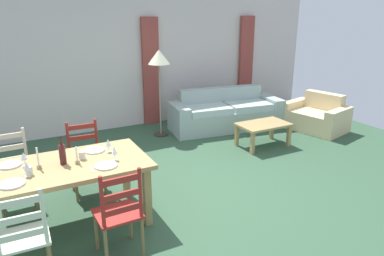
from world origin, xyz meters
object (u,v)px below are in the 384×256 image
object	(u,v)px
wine_bottle	(62,154)
wine_glass_far_left	(24,157)
couch	(225,114)
wine_glass_near_right	(114,151)
dining_chair_near_right	(119,213)
armchair_upholstered	(317,117)
wine_glass_far_right	(108,143)
coffee_cup_secondary	(29,171)
dining_chair_near_left	(23,238)
dining_table	(59,173)
dining_chair_far_right	(86,158)
wine_glass_near_left	(26,166)
dining_chair_far_left	(13,171)
coffee_cup_primary	(82,155)
standing_lamp	(159,62)
coffee_table	(263,127)

from	to	relation	value
wine_bottle	wine_glass_far_left	distance (m)	0.39
couch	wine_glass_near_right	bearing A→B (deg)	-141.86
dining_chair_near_right	armchair_upholstered	xyz separation A→B (m)	(4.76, 2.04, -0.23)
wine_bottle	dining_chair_near_right	bearing A→B (deg)	-66.63
wine_glass_far_right	couch	world-z (taller)	wine_glass_far_right
dining_chair_near_right	coffee_cup_secondary	distance (m)	1.03
dining_chair_near_left	wine_glass_far_right	size ratio (longest dim) A/B	5.96
dining_table	wine_glass_far_left	world-z (taller)	wine_glass_far_left
dining_table	dining_chair_far_right	size ratio (longest dim) A/B	1.98
wine_glass_near_left	wine_glass_far_right	world-z (taller)	same
dining_chair_far_left	coffee_cup_primary	distance (m)	1.04
wine_glass_far_right	coffee_cup_primary	distance (m)	0.33
couch	standing_lamp	xyz separation A→B (m)	(-1.36, 0.19, 1.12)
coffee_cup_secondary	armchair_upholstered	xyz separation A→B (m)	(5.45, 1.35, -0.55)
dining_chair_near_right	wine_glass_far_right	distance (m)	1.01
couch	dining_chair_far_left	bearing A→B (deg)	-160.16
dining_table	wine_glass_near_left	size ratio (longest dim) A/B	11.80
wine_bottle	wine_glass_far_left	xyz separation A→B (m)	(-0.37, 0.13, -0.01)
coffee_cup_primary	couch	world-z (taller)	coffee_cup_primary
wine_glass_near_right	coffee_cup_primary	world-z (taller)	wine_glass_near_right
dining_table	dining_chair_near_left	bearing A→B (deg)	-118.81
dining_table	wine_bottle	size ratio (longest dim) A/B	6.01
dining_chair_near_left	coffee_table	bearing A→B (deg)	23.83
dining_chair_far_right	coffee_cup_primary	distance (m)	0.75
standing_lamp	coffee_cup_primary	bearing A→B (deg)	-129.71
wine_glass_near_left	coffee_table	world-z (taller)	wine_glass_near_left
dining_chair_far_left	wine_glass_near_right	xyz separation A→B (m)	(1.01, -0.90, 0.38)
wine_glass_far_right	dining_table	bearing A→B (deg)	-166.88
dining_chair_far_left	wine_glass_far_left	distance (m)	0.73
wine_bottle	couch	distance (m)	4.16
wine_bottle	coffee_cup_primary	size ratio (longest dim) A/B	3.51
wine_glass_far_left	wine_glass_far_right	bearing A→B (deg)	-1.19
wine_glass_near_left	standing_lamp	distance (m)	3.59
wine_bottle	coffee_table	world-z (taller)	wine_bottle
dining_chair_far_left	coffee_cup_primary	bearing A→B (deg)	-44.86
wine_bottle	standing_lamp	distance (m)	3.24
dining_table	wine_glass_far_left	xyz separation A→B (m)	(-0.31, 0.16, 0.20)
dining_table	standing_lamp	size ratio (longest dim) A/B	1.16
wine_bottle	wine_glass_far_right	bearing A→B (deg)	12.16
wine_glass_near_right	couch	bearing A→B (deg)	38.14
dining_chair_far_left	coffee_table	size ratio (longest dim) A/B	1.07
dining_table	dining_chair_far_left	xyz separation A→B (m)	(-0.43, 0.77, -0.19)
coffee_cup_primary	armchair_upholstered	xyz separation A→B (m)	(4.90, 1.19, -0.55)
wine_bottle	armchair_upholstered	bearing A→B (deg)	13.58
wine_bottle	standing_lamp	xyz separation A→B (m)	(2.14, 2.37, 0.54)
wine_glass_far_right	dining_chair_near_right	bearing A→B (deg)	-100.88
wine_glass_far_right	standing_lamp	size ratio (longest dim) A/B	0.10
wine_glass_near_right	coffee_cup_primary	xyz separation A→B (m)	(-0.31, 0.20, -0.07)
couch	dining_chair_near_left	bearing A→B (deg)	-143.22
dining_table	coffee_cup_secondary	size ratio (longest dim) A/B	21.11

